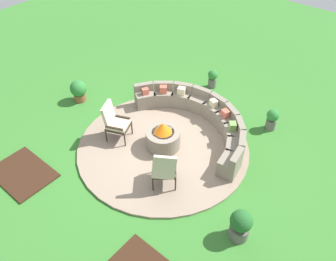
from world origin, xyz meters
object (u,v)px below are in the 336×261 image
fire_pit (163,137)px  curved_stone_bench (201,116)px  potted_plant_2 (240,225)px  lounge_chair_front_right (164,168)px  potted_plant_0 (79,90)px  potted_plant_3 (213,78)px  lounge_chair_front_left (115,121)px  potted_plant_1 (272,119)px

fire_pit → curved_stone_bench: 1.36m
potted_plant_2 → lounge_chair_front_right: bearing=178.8°
potted_plant_0 → potted_plant_3: bearing=50.0°
lounge_chair_front_left → potted_plant_2: size_ratio=1.42×
lounge_chair_front_right → potted_plant_2: 2.05m
curved_stone_bench → lounge_chair_front_left: size_ratio=3.66×
potted_plant_1 → curved_stone_bench: bearing=-143.3°
fire_pit → curved_stone_bench: size_ratio=0.23×
lounge_chair_front_right → potted_plant_3: (-1.50, 4.18, -0.27)m
lounge_chair_front_left → lounge_chair_front_right: bearing=55.5°
curved_stone_bench → potted_plant_2: size_ratio=5.22×
fire_pit → potted_plant_1: (1.83, 2.51, -0.00)m
fire_pit → potted_plant_0: bearing=-179.0°
lounge_chair_front_right → curved_stone_bench: bearing=65.5°
fire_pit → potted_plant_0: (-3.35, -0.06, 0.02)m
potted_plant_0 → potted_plant_3: 4.25m
potted_plant_2 → potted_plant_3: (-3.54, 4.22, -0.07)m
fire_pit → potted_plant_0: 3.36m
potted_plant_1 → lounge_chair_front_right: bearing=-105.3°
lounge_chair_front_left → potted_plant_0: 2.23m
potted_plant_2 → lounge_chair_front_left: bearing=173.5°
potted_plant_1 → potted_plant_2: (1.09, -3.53, 0.04)m
curved_stone_bench → potted_plant_0: curved_stone_bench is taller
fire_pit → potted_plant_0: size_ratio=1.30×
potted_plant_0 → potted_plant_1: size_ratio=1.08×
lounge_chair_front_left → potted_plant_3: lounge_chair_front_left is taller
potted_plant_3 → potted_plant_1: bearing=-15.7°
potted_plant_0 → lounge_chair_front_left: bearing=-13.0°
lounge_chair_front_right → potted_plant_1: size_ratio=1.66×
fire_pit → potted_plant_3: size_ratio=1.47×
fire_pit → potted_plant_2: size_ratio=1.18×
lounge_chair_front_right → potted_plant_0: size_ratio=1.55×
fire_pit → potted_plant_1: 3.10m
curved_stone_bench → lounge_chair_front_right: bearing=-75.0°
lounge_chair_front_left → potted_plant_0: size_ratio=1.57×
curved_stone_bench → potted_plant_0: 3.87m
potted_plant_1 → potted_plant_0: bearing=-153.6°
lounge_chair_front_right → potted_plant_3: 4.45m
fire_pit → lounge_chair_front_right: size_ratio=0.84×
fire_pit → lounge_chair_front_left: 1.34m
potted_plant_0 → potted_plant_3: size_ratio=1.13×
potted_plant_3 → lounge_chair_front_left: bearing=-98.6°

